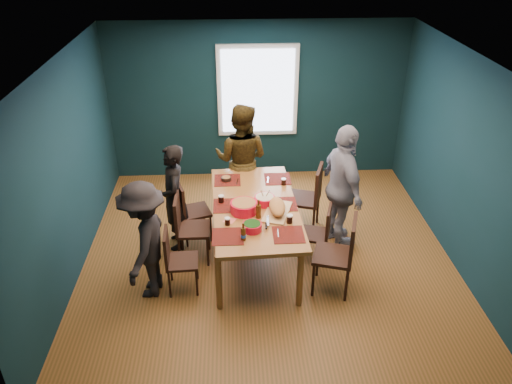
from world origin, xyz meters
TOP-DOWN VIEW (x-y plane):
  - room at (0.00, 0.27)m, footprint 5.01×5.01m
  - dining_table at (-0.17, -0.03)m, footprint 1.18×2.22m
  - chair_left_far at (-1.09, 0.45)m, footprint 0.52×0.52m
  - chair_left_mid at (-1.09, -0.01)m, footprint 0.44×0.44m
  - chair_left_near at (-1.18, -0.65)m, footprint 0.40×0.40m
  - chair_right_far at (0.66, 0.62)m, footprint 0.59×0.59m
  - chair_right_mid at (0.69, -0.15)m, footprint 0.46×0.46m
  - chair_right_near at (0.84, -0.77)m, footprint 0.58×0.58m
  - person_far_left at (-1.26, 0.33)m, footprint 0.44×0.60m
  - person_back at (-0.32, 1.25)m, footprint 1.02×0.89m
  - person_right at (1.03, 0.24)m, footprint 0.66×1.12m
  - person_near_left at (-1.51, -0.68)m, footprint 0.70×1.06m
  - bowl_salad at (-0.32, -0.19)m, footprint 0.34×0.34m
  - bowl_dumpling at (-0.05, -0.00)m, footprint 0.26×0.26m
  - bowl_herbs at (-0.24, -0.62)m, footprint 0.23×0.23m
  - cutting_board at (0.10, -0.24)m, footprint 0.44×0.73m
  - small_bowl at (-0.55, 0.67)m, footprint 0.14×0.14m
  - beer_bottle_a at (-0.35, -0.81)m, footprint 0.06×0.06m
  - beer_bottle_b at (-0.15, -0.34)m, footprint 0.06×0.06m
  - cola_glass_a at (-0.53, -0.48)m, footprint 0.07×0.07m
  - cola_glass_b at (0.23, -0.47)m, footprint 0.08×0.08m
  - cola_glass_c at (0.26, 0.51)m, footprint 0.07×0.07m
  - cola_glass_d at (-0.62, 0.06)m, footprint 0.08×0.08m
  - napkin_a at (0.20, -0.01)m, footprint 0.20×0.20m
  - napkin_b at (-0.51, -0.38)m, footprint 0.17×0.17m
  - napkin_c at (0.12, -0.69)m, footprint 0.19×0.19m

SIDE VIEW (x-z plane):
  - chair_right_mid at x=0.69m, z-range 0.07..0.90m
  - chair_left_near at x=-1.18m, z-range 0.07..0.92m
  - chair_left_far at x=-1.09m, z-range 0.08..0.99m
  - chair_left_mid at x=-1.09m, z-range 0.08..1.04m
  - chair_right_far at x=0.66m, z-range 0.09..1.12m
  - chair_right_near at x=0.84m, z-range 0.09..1.12m
  - dining_table at x=-0.17m, z-range 0.34..1.16m
  - person_near_left at x=-1.51m, z-range 0.00..1.53m
  - person_far_left at x=-1.26m, z-range 0.00..1.53m
  - napkin_b at x=-0.51m, z-range 0.83..0.83m
  - napkin_c at x=0.12m, z-range 0.83..0.83m
  - napkin_a at x=0.20m, z-range 0.83..0.83m
  - small_bowl at x=-0.55m, z-range 0.83..0.89m
  - person_back at x=-0.32m, z-range 0.00..1.75m
  - cola_glass_c at x=0.26m, z-range 0.83..0.93m
  - cola_glass_a at x=-0.53m, z-range 0.83..0.93m
  - bowl_herbs at x=-0.24m, z-range 0.83..0.93m
  - cola_glass_d at x=-0.62m, z-range 0.83..0.94m
  - bowl_dumpling at x=-0.05m, z-range 0.76..1.01m
  - cola_glass_b at x=0.23m, z-range 0.83..0.94m
  - person_right at x=1.03m, z-range 0.00..1.79m
  - cutting_board at x=0.10m, z-range 0.82..0.97m
  - bowl_salad at x=-0.32m, z-range 0.83..0.97m
  - beer_bottle_a at x=-0.35m, z-range 0.79..1.02m
  - beer_bottle_b at x=-0.15m, z-range 0.80..1.05m
  - room at x=0.00m, z-range 0.01..2.73m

